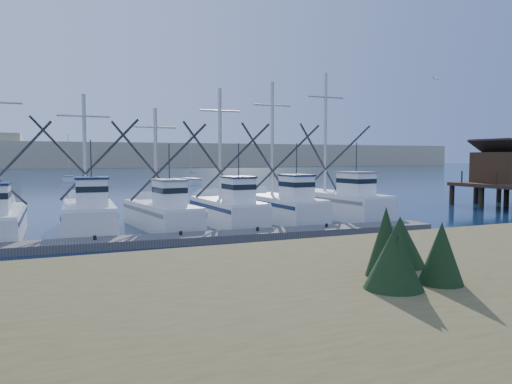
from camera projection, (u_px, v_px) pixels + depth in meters
ground at (395, 248)px, 22.95m from camera, size 500.00×500.00×0.00m
shore_bank at (403, 317)px, 10.55m from camera, size 40.00×10.00×1.60m
floating_dock at (181, 239)px, 24.33m from camera, size 28.46×3.68×0.38m
dune_ridge at (74, 155)px, 214.23m from camera, size 360.00×60.00×10.00m
trawler_fleet at (175, 212)px, 29.28m from camera, size 28.14×9.16×10.16m
sailboat_near at (191, 181)px, 76.38m from camera, size 1.78×5.23×8.10m
sailboat_far at (69, 179)px, 85.10m from camera, size 1.93×5.89×8.10m
flying_gull at (437, 79)px, 36.60m from camera, size 1.09×0.20×0.20m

